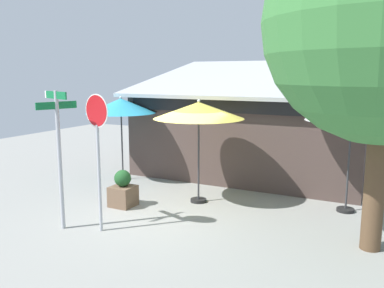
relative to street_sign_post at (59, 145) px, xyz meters
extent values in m
cube|color=gray|center=(1.51, 1.92, -1.97)|extent=(28.00, 28.00, 0.10)
cube|color=#473833|center=(2.17, 7.47, -0.47)|extent=(7.50, 5.39, 2.90)
cube|color=#B7BABF|center=(2.17, 7.32, 1.45)|extent=(8.00, 5.99, 1.30)
cube|color=black|center=(2.17, 4.73, 0.63)|extent=(6.90, 0.16, 0.44)
cylinder|color=#A8AAB2|center=(0.00, 0.00, -0.36)|extent=(0.09, 0.09, 3.12)
cube|color=#116B38|center=(0.00, 0.00, 1.10)|extent=(0.88, 0.34, 0.16)
cube|color=#116B38|center=(0.00, 0.00, 0.88)|extent=(0.34, 0.88, 0.16)
cube|color=white|center=(-0.46, 0.16, 1.10)|extent=(0.07, 0.05, 0.16)
cylinder|color=#A8AAB2|center=(0.87, 0.28, -0.72)|extent=(0.07, 0.07, 2.39)
cylinder|color=white|center=(0.87, 0.28, 0.77)|extent=(0.71, 0.15, 0.72)
cylinder|color=red|center=(0.87, 0.28, 0.77)|extent=(0.66, 0.15, 0.67)
cylinder|color=black|center=(-1.40, 4.14, -1.88)|extent=(0.44, 0.44, 0.08)
cylinder|color=#333335|center=(-1.40, 4.14, -0.79)|extent=(0.05, 0.05, 2.27)
cone|color=#2D99BC|center=(-1.40, 4.14, 0.54)|extent=(2.25, 2.25, 0.48)
sphere|color=silver|center=(-1.40, 4.14, 0.80)|extent=(0.08, 0.08, 0.08)
cylinder|color=black|center=(1.90, 3.13, -1.88)|extent=(0.44, 0.44, 0.08)
cylinder|color=#333335|center=(1.90, 3.13, -0.75)|extent=(0.05, 0.05, 2.35)
cone|color=#EAD14C|center=(1.90, 3.13, 0.60)|extent=(2.43, 2.43, 0.44)
sphere|color=silver|center=(1.90, 3.13, 0.85)|extent=(0.08, 0.08, 0.08)
cylinder|color=black|center=(5.60, 4.12, -1.88)|extent=(0.44, 0.44, 0.08)
cylinder|color=#333335|center=(5.60, 4.12, -0.73)|extent=(0.05, 0.05, 2.38)
cone|color=white|center=(5.60, 4.12, 0.58)|extent=(2.24, 2.24, 0.34)
sphere|color=silver|center=(5.60, 4.12, 0.78)|extent=(0.08, 0.08, 0.08)
cylinder|color=brown|center=(6.30, 1.97, -0.57)|extent=(0.40, 0.40, 2.70)
cube|color=brown|center=(0.27, 1.91, -1.65)|extent=(0.60, 0.60, 0.54)
sphere|color=#1E4C23|center=(0.27, 1.91, -1.16)|extent=(0.44, 0.44, 0.44)
camera|label=1|loc=(6.57, -6.46, 1.54)|focal=37.78mm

